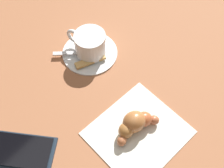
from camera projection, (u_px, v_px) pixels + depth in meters
name	position (u px, v px, depth m)	size (l,w,h in m)	color
ground_plane	(121.00, 91.00, 0.63)	(1.80, 1.80, 0.00)	#985D3C
saucer	(90.00, 52.00, 0.68)	(0.13, 0.13, 0.01)	white
espresso_cup	(90.00, 43.00, 0.65)	(0.10, 0.07, 0.05)	white
teaspoon	(89.00, 52.00, 0.67)	(0.10, 0.09, 0.01)	silver
sugar_packet	(90.00, 61.00, 0.66)	(0.07, 0.02, 0.01)	tan
napkin	(138.00, 133.00, 0.58)	(0.16, 0.17, 0.00)	silver
croissant	(135.00, 124.00, 0.57)	(0.06, 0.10, 0.04)	#AA5A3A
cell_phone	(14.00, 150.00, 0.56)	(0.17, 0.14, 0.01)	#172330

